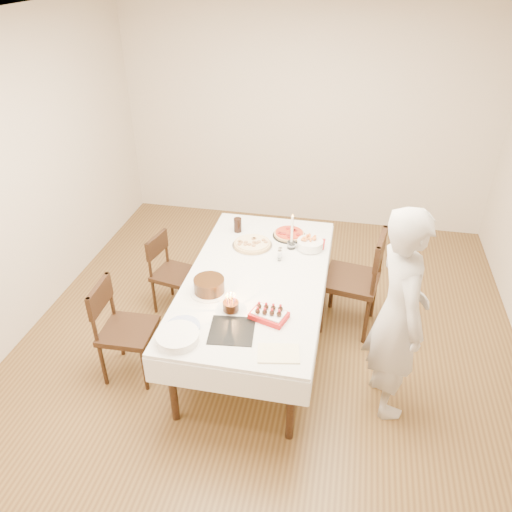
% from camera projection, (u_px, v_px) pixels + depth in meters
% --- Properties ---
extents(floor, '(5.00, 5.00, 0.00)m').
position_uv_depth(floor, '(268.00, 342.00, 4.59)').
color(floor, '#50361B').
rests_on(floor, ground).
extents(wall_back, '(4.50, 0.04, 2.70)m').
position_uv_depth(wall_back, '(307.00, 117.00, 5.95)').
color(wall_back, beige).
rests_on(wall_back, floor).
extents(wall_left, '(0.04, 5.00, 2.70)m').
position_uv_depth(wall_left, '(11.00, 187.00, 4.25)').
color(wall_left, beige).
rests_on(wall_left, floor).
extents(ceiling, '(5.00, 5.00, 0.00)m').
position_uv_depth(ceiling, '(274.00, 20.00, 3.16)').
color(ceiling, white).
rests_on(ceiling, wall_back).
extents(dining_table, '(1.82, 2.40, 0.75)m').
position_uv_depth(dining_table, '(256.00, 312.00, 4.36)').
color(dining_table, white).
rests_on(dining_table, floor).
extents(chair_right_savory, '(0.60, 0.60, 1.02)m').
position_uv_depth(chair_right_savory, '(351.00, 280.00, 4.54)').
color(chair_right_savory, '#311E10').
rests_on(chair_right_savory, floor).
extents(chair_left_savory, '(0.48, 0.48, 0.79)m').
position_uv_depth(chair_left_savory, '(175.00, 274.00, 4.83)').
color(chair_left_savory, '#311E10').
rests_on(chair_left_savory, floor).
extents(chair_left_dessert, '(0.47, 0.47, 0.89)m').
position_uv_depth(chair_left_dessert, '(128.00, 331.00, 4.05)').
color(chair_left_dessert, '#311E10').
rests_on(chair_left_dessert, floor).
extents(person, '(0.57, 0.71, 1.71)m').
position_uv_depth(person, '(398.00, 315.00, 3.57)').
color(person, beige).
rests_on(person, floor).
extents(pizza_white, '(0.47, 0.47, 0.04)m').
position_uv_depth(pizza_white, '(252.00, 244.00, 4.58)').
color(pizza_white, beige).
rests_on(pizza_white, dining_table).
extents(pizza_pepperoni, '(0.36, 0.36, 0.04)m').
position_uv_depth(pizza_pepperoni, '(289.00, 234.00, 4.73)').
color(pizza_pepperoni, red).
rests_on(pizza_pepperoni, dining_table).
extents(red_placemat, '(0.21, 0.21, 0.01)m').
position_uv_depth(red_placemat, '(313.00, 243.00, 4.63)').
color(red_placemat, '#B21E1E').
rests_on(red_placemat, dining_table).
extents(pasta_bowl, '(0.26, 0.26, 0.08)m').
position_uv_depth(pasta_bowl, '(310.00, 244.00, 4.52)').
color(pasta_bowl, white).
rests_on(pasta_bowl, dining_table).
extents(taper_candle, '(0.09, 0.09, 0.35)m').
position_uv_depth(taper_candle, '(292.00, 231.00, 4.46)').
color(taper_candle, white).
rests_on(taper_candle, dining_table).
extents(shaker_pair, '(0.11, 0.11, 0.10)m').
position_uv_depth(shaker_pair, '(279.00, 256.00, 4.35)').
color(shaker_pair, white).
rests_on(shaker_pair, dining_table).
extents(cola_glass, '(0.09, 0.09, 0.14)m').
position_uv_depth(cola_glass, '(238.00, 225.00, 4.78)').
color(cola_glass, black).
rests_on(cola_glass, dining_table).
extents(layer_cake, '(0.34, 0.34, 0.12)m').
position_uv_depth(layer_cake, '(209.00, 286.00, 3.95)').
color(layer_cake, black).
rests_on(layer_cake, dining_table).
extents(cake_board, '(0.35, 0.35, 0.01)m').
position_uv_depth(cake_board, '(232.00, 331.00, 3.58)').
color(cake_board, black).
rests_on(cake_board, dining_table).
extents(birthday_cake, '(0.14, 0.14, 0.13)m').
position_uv_depth(birthday_cake, '(231.00, 302.00, 3.74)').
color(birthday_cake, '#34170E').
rests_on(birthday_cake, dining_table).
extents(strawberry_box, '(0.31, 0.25, 0.07)m').
position_uv_depth(strawberry_box, '(269.00, 314.00, 3.69)').
color(strawberry_box, '#A11212').
rests_on(strawberry_box, dining_table).
extents(box_lid, '(0.31, 0.23, 0.02)m').
position_uv_depth(box_lid, '(278.00, 354.00, 3.38)').
color(box_lid, beige).
rests_on(box_lid, dining_table).
extents(plate_stack, '(0.38, 0.38, 0.06)m').
position_uv_depth(plate_stack, '(178.00, 337.00, 3.48)').
color(plate_stack, white).
rests_on(plate_stack, dining_table).
extents(china_plate, '(0.31, 0.31, 0.01)m').
position_uv_depth(china_plate, '(183.00, 326.00, 3.62)').
color(china_plate, white).
rests_on(china_plate, dining_table).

